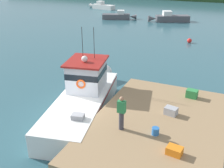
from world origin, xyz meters
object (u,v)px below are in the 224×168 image
object	(u,v)px
main_fishing_boat	(84,96)
moored_boat_near_channel	(102,6)
moored_boat_off_the_point	(170,18)
crate_stack_near_edge	(174,151)
bait_bucket	(155,131)
deckhand_by_the_boat	(121,112)
crate_single_by_cleat	(192,94)
mooring_buoy_inshore	(189,41)
moored_boat_far_left	(118,16)
crate_single_far	(171,111)

from	to	relation	value
main_fishing_boat	moored_boat_near_channel	bearing A→B (deg)	114.41
moored_boat_off_the_point	main_fishing_boat	bearing A→B (deg)	-86.79
main_fishing_boat	crate_stack_near_edge	size ratio (longest dim) A/B	16.61
bait_bucket	deckhand_by_the_boat	size ratio (longest dim) A/B	0.21
main_fishing_boat	crate_single_by_cleat	bearing A→B (deg)	18.96
main_fishing_boat	bait_bucket	distance (m)	5.41
bait_bucket	moored_boat_near_channel	world-z (taller)	bait_bucket
mooring_buoy_inshore	moored_boat_far_left	bearing A→B (deg)	141.71
crate_single_by_cleat	crate_single_far	size ratio (longest dim) A/B	1.00
crate_stack_near_edge	crate_single_far	xyz separation A→B (m)	(-0.80, 2.98, 0.03)
crate_stack_near_edge	bait_bucket	bearing A→B (deg)	136.23
moored_boat_off_the_point	mooring_buoy_inshore	world-z (taller)	moored_boat_off_the_point
crate_single_by_cleat	moored_boat_off_the_point	size ratio (longest dim) A/B	0.10
crate_stack_near_edge	moored_boat_near_channel	size ratio (longest dim) A/B	0.10
crate_single_by_cleat	mooring_buoy_inshore	world-z (taller)	crate_single_by_cleat
crate_single_by_cleat	moored_boat_far_left	size ratio (longest dim) A/B	0.11
crate_single_by_cleat	bait_bucket	distance (m)	4.41
crate_stack_near_edge	mooring_buoy_inshore	bearing A→B (deg)	97.19
deckhand_by_the_boat	moored_boat_off_the_point	distance (m)	32.60
mooring_buoy_inshore	crate_single_far	bearing A→B (deg)	-84.10
moored_boat_far_left	mooring_buoy_inshore	world-z (taller)	moored_boat_far_left
crate_single_far	moored_boat_far_left	distance (m)	32.26
moored_boat_near_channel	moored_boat_far_left	distance (m)	11.45
main_fishing_boat	crate_single_far	bearing A→B (deg)	-3.95
moored_boat_far_left	crate_single_far	bearing A→B (deg)	-62.79
main_fishing_boat	bait_bucket	world-z (taller)	main_fishing_boat
crate_single_by_cleat	moored_boat_near_channel	distance (m)	41.87
crate_single_by_cleat	moored_boat_far_left	bearing A→B (deg)	120.30
crate_single_far	moored_boat_far_left	size ratio (longest dim) A/B	0.11
moored_boat_near_channel	moored_boat_far_left	size ratio (longest dim) A/B	1.08
crate_stack_near_edge	deckhand_by_the_boat	size ratio (longest dim) A/B	0.37
crate_single_far	moored_boat_near_channel	world-z (taller)	crate_single_far
crate_stack_near_edge	main_fishing_boat	bearing A→B (deg)	150.53
deckhand_by_the_boat	moored_boat_off_the_point	bearing A→B (deg)	98.83
moored_boat_far_left	mooring_buoy_inshore	size ratio (longest dim) A/B	10.63
deckhand_by_the_boat	mooring_buoy_inshore	world-z (taller)	deckhand_by_the_boat
moored_boat_far_left	bait_bucket	bearing A→B (deg)	-64.68
bait_bucket	moored_boat_off_the_point	bearing A→B (deg)	101.53
crate_single_by_cleat	moored_boat_off_the_point	xyz separation A→B (m)	(-7.42, 27.66, -0.88)
deckhand_by_the_boat	crate_stack_near_edge	bearing A→B (deg)	-17.21
moored_boat_near_channel	crate_single_far	bearing A→B (deg)	-59.66
crate_single_far	bait_bucket	world-z (taller)	crate_single_far
deckhand_by_the_boat	crate_single_by_cleat	bearing A→B (deg)	61.83
moored_boat_off_the_point	mooring_buoy_inshore	xyz separation A→B (m)	(4.84, -11.44, -0.29)
main_fishing_boat	mooring_buoy_inshore	size ratio (longest dim) A/B	19.38
deckhand_by_the_boat	crate_single_far	bearing A→B (deg)	51.14
mooring_buoy_inshore	crate_single_by_cleat	bearing A→B (deg)	-80.99
bait_bucket	deckhand_by_the_boat	bearing A→B (deg)	-172.54
main_fishing_boat	mooring_buoy_inshore	distance (m)	18.49
deckhand_by_the_boat	moored_boat_near_channel	world-z (taller)	deckhand_by_the_boat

